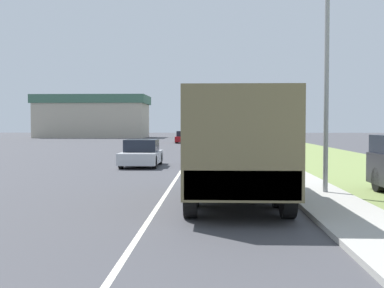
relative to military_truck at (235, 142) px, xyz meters
The scene contains 12 objects.
ground_plane 27.75m from the military_truck, 94.14° to the left, with size 180.00×180.00×0.00m, color #424247.
lane_centre_stripe 27.75m from the military_truck, 94.14° to the left, with size 0.12×120.00×0.00m.
sidewalk_right 27.79m from the military_truck, 84.83° to the left, with size 1.80×120.00×0.12m.
grass_strip_right 28.53m from the military_truck, 75.98° to the left, with size 7.00×120.00×0.02m.
military_truck is the anchor object (origin of this frame).
car_nearest_ahead 12.15m from the military_truck, 110.12° to the left, with size 1.81×4.00×1.36m.
car_second_ahead 20.72m from the military_truck, 90.55° to the left, with size 1.80×4.71×1.40m.
car_third_ahead 34.82m from the military_truck, 90.51° to the left, with size 1.78×3.92×1.47m.
car_fourth_ahead 43.28m from the military_truck, 95.04° to the left, with size 1.88×4.01×1.39m.
car_farthest_ahead 56.49m from the military_truck, 89.98° to the left, with size 1.80×3.94×1.40m.
lamp_post 3.93m from the military_truck, 29.53° to the left, with size 1.69×0.24×6.96m.
building_distant 70.10m from the military_truck, 106.96° to the left, with size 18.42×9.48×7.00m.
Camera 1 is at (1.37, -0.49, 2.10)m, focal length 45.00 mm.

